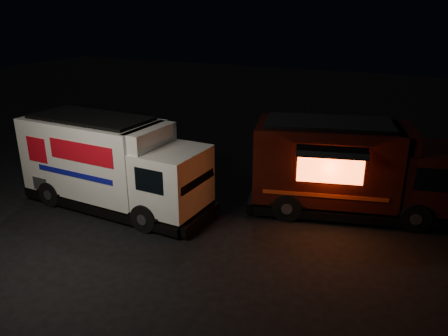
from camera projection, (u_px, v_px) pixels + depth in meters
ground at (169, 228)px, 14.05m from camera, size 80.00×80.00×0.00m
white_truck at (115, 164)px, 15.08m from camera, size 7.12×2.66×3.19m
red_truck at (352, 168)px, 14.71m from camera, size 7.25×4.16×3.18m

